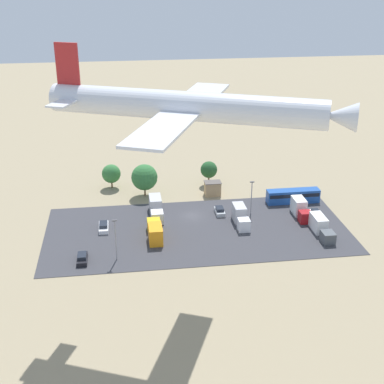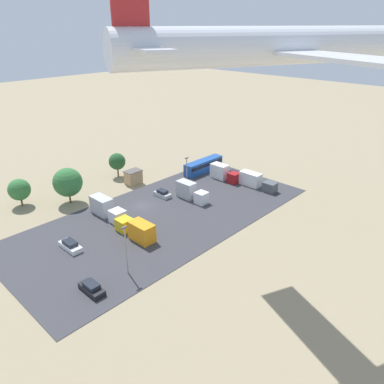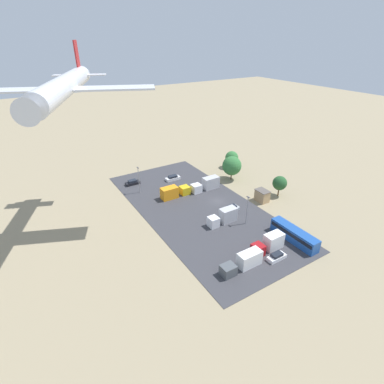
% 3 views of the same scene
% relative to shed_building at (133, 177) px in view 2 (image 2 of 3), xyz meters
% --- Properties ---
extents(ground_plane, '(400.00, 400.00, 0.00)m').
position_rel_shed_building_xyz_m(ground_plane, '(6.11, 10.55, -1.65)').
color(ground_plane, gray).
extents(parking_lot_surface, '(60.46, 28.20, 0.08)m').
position_rel_shed_building_xyz_m(parking_lot_surface, '(6.11, 17.21, -1.61)').
color(parking_lot_surface, '#38383D').
rests_on(parking_lot_surface, ground).
extents(shed_building, '(3.84, 2.75, 3.28)m').
position_rel_shed_building_xyz_m(shed_building, '(0.00, 0.00, 0.00)').
color(shed_building, tan).
rests_on(shed_building, ground).
extents(bus, '(11.82, 2.58, 3.01)m').
position_rel_shed_building_xyz_m(bus, '(-17.09, 6.64, 0.05)').
color(bus, '#1E4C9E').
rests_on(bus, ground).
extents(parked_car_0, '(1.88, 4.72, 1.48)m').
position_rel_shed_building_xyz_m(parked_car_0, '(24.74, 14.47, -0.96)').
color(parked_car_0, silver).
rests_on(parked_car_0, ground).
extents(parked_car_1, '(1.81, 4.01, 1.49)m').
position_rel_shed_building_xyz_m(parked_car_1, '(0.24, 10.30, -0.95)').
color(parked_car_1, '#ADB2B7').
rests_on(parked_car_1, ground).
extents(parked_car_2, '(1.71, 4.15, 1.46)m').
position_rel_shed_building_xyz_m(parked_car_2, '(-19.66, 14.49, -0.96)').
color(parked_car_2, silver).
rests_on(parked_car_2, ground).
extents(parked_car_3, '(1.82, 4.37, 1.46)m').
position_rel_shed_building_xyz_m(parked_car_3, '(28.38, 26.52, -0.96)').
color(parked_car_3, black).
rests_on(parked_car_3, ground).
extents(parked_truck_0, '(2.34, 9.14, 3.10)m').
position_rel_shed_building_xyz_m(parked_truck_0, '(-17.97, 21.92, -0.15)').
color(parked_truck_0, '#4C5156').
rests_on(parked_truck_0, ground).
extents(parked_truck_1, '(2.49, 8.89, 3.49)m').
position_rel_shed_building_xyz_m(parked_truck_1, '(13.79, 9.00, 0.03)').
color(parked_truck_1, silver).
rests_on(parked_truck_1, ground).
extents(parked_truck_2, '(2.35, 7.65, 3.53)m').
position_rel_shed_building_xyz_m(parked_truck_2, '(-3.11, 15.47, 0.04)').
color(parked_truck_2, silver).
rests_on(parked_truck_2, ground).
extents(parked_truck_3, '(2.43, 7.62, 3.46)m').
position_rel_shed_building_xyz_m(parked_truck_3, '(-16.49, 13.62, 0.01)').
color(parked_truck_3, maroon).
rests_on(parked_truck_3, ground).
extents(parked_truck_4, '(2.59, 8.56, 3.28)m').
position_rel_shed_building_xyz_m(parked_truck_4, '(14.74, 19.58, -0.07)').
color(parked_truck_4, gold).
rests_on(parked_truck_4, ground).
extents(tree_near_shed, '(4.45, 4.45, 5.81)m').
position_rel_shed_building_xyz_m(tree_near_shed, '(23.10, -7.61, 1.92)').
color(tree_near_shed, brown).
rests_on(tree_near_shed, ground).
extents(tree_apron_mid, '(5.98, 5.98, 7.63)m').
position_rel_shed_building_xyz_m(tree_apron_mid, '(15.53, -1.56, 2.98)').
color(tree_apron_mid, brown).
rests_on(tree_apron_mid, ground).
extents(tree_apron_far, '(4.02, 4.02, 5.96)m').
position_rel_shed_building_xyz_m(tree_apron_far, '(-0.13, -6.21, 2.28)').
color(tree_apron_far, brown).
rests_on(tree_apron_far, ground).
extents(light_pole_lot_centre, '(0.90, 0.28, 7.96)m').
position_rel_shed_building_xyz_m(light_pole_lot_centre, '(22.23, 26.73, 2.84)').
color(light_pole_lot_centre, gray).
rests_on(light_pole_lot_centre, ground).
extents(light_pole_lot_edge, '(0.90, 0.28, 7.46)m').
position_rel_shed_building_xyz_m(light_pole_lot_edge, '(-6.36, 11.24, 2.58)').
color(light_pole_lot_edge, gray).
rests_on(light_pole_lot_edge, ground).
extents(airplane, '(38.87, 32.96, 9.45)m').
position_rel_shed_building_xyz_m(airplane, '(10.60, 44.13, 30.60)').
color(airplane, silver).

